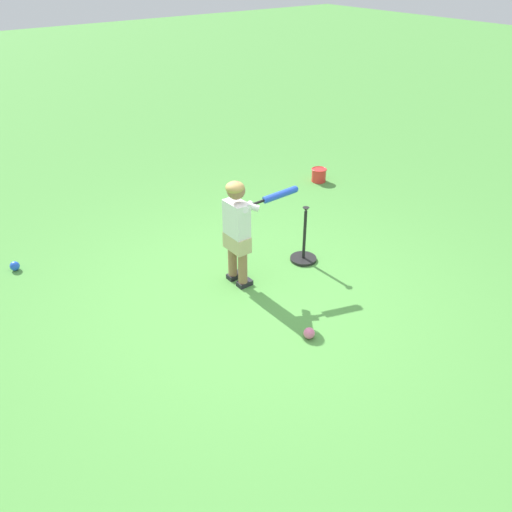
{
  "coord_description": "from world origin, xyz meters",
  "views": [
    {
      "loc": [
        2.4,
        3.21,
        2.9
      ],
      "look_at": [
        -0.04,
        -0.04,
        0.45
      ],
      "focal_mm": 36.54,
      "sensor_mm": 36.0,
      "label": 1
    }
  ],
  "objects_px": {
    "play_ball_far_right": "(15,266)",
    "batting_tee": "(304,252)",
    "play_ball_near_batter": "(309,333)",
    "child_batter": "(240,224)",
    "toy_bucket": "(319,175)"
  },
  "relations": [
    {
      "from": "child_batter",
      "to": "play_ball_near_batter",
      "type": "distance_m",
      "value": 1.22
    },
    {
      "from": "child_batter",
      "to": "toy_bucket",
      "type": "relative_size",
      "value": 5.0
    },
    {
      "from": "play_ball_far_right",
      "to": "play_ball_near_batter",
      "type": "height_order",
      "value": "same"
    },
    {
      "from": "play_ball_far_right",
      "to": "play_ball_near_batter",
      "type": "distance_m",
      "value": 3.13
    },
    {
      "from": "child_batter",
      "to": "batting_tee",
      "type": "distance_m",
      "value": 0.95
    },
    {
      "from": "play_ball_far_right",
      "to": "batting_tee",
      "type": "bearing_deg",
      "value": 146.9
    },
    {
      "from": "play_ball_near_batter",
      "to": "batting_tee",
      "type": "bearing_deg",
      "value": -129.18
    },
    {
      "from": "play_ball_far_right",
      "to": "batting_tee",
      "type": "relative_size",
      "value": 0.16
    },
    {
      "from": "play_ball_far_right",
      "to": "toy_bucket",
      "type": "distance_m",
      "value": 4.11
    },
    {
      "from": "play_ball_near_batter",
      "to": "batting_tee",
      "type": "relative_size",
      "value": 0.16
    },
    {
      "from": "child_batter",
      "to": "batting_tee",
      "type": "relative_size",
      "value": 1.74
    },
    {
      "from": "play_ball_near_batter",
      "to": "play_ball_far_right",
      "type": "bearing_deg",
      "value": -57.01
    },
    {
      "from": "toy_bucket",
      "to": "batting_tee",
      "type": "bearing_deg",
      "value": 42.95
    },
    {
      "from": "child_batter",
      "to": "batting_tee",
      "type": "height_order",
      "value": "child_batter"
    },
    {
      "from": "child_batter",
      "to": "play_ball_far_right",
      "type": "xyz_separation_m",
      "value": [
        1.74,
        -1.57,
        -0.6
      ]
    }
  ]
}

